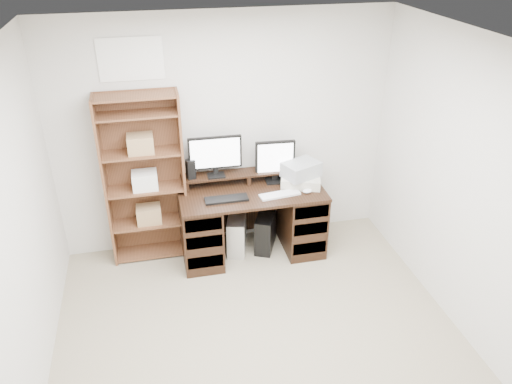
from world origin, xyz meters
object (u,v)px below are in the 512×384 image
object	(u,v)px
monitor_small	(275,160)
bookshelf	(145,178)
desk	(252,220)
monitor_wide	(215,154)
printer	(301,180)
tower_silver	(237,233)
tower_black	(265,231)

from	to	relation	value
monitor_small	bookshelf	distance (m)	1.36
desk	monitor_wide	distance (m)	0.82
monitor_wide	monitor_small	world-z (taller)	monitor_wide
printer	monitor_small	bearing A→B (deg)	166.67
tower_silver	bookshelf	distance (m)	1.16
tower_silver	tower_black	distance (m)	0.32
monitor_small	printer	size ratio (longest dim) A/B	1.13
tower_black	bookshelf	size ratio (longest dim) A/B	0.25
tower_silver	monitor_small	bearing A→B (deg)	27.61
desk	printer	xyz separation A→B (m)	(0.53, 0.02, 0.41)
monitor_wide	tower_silver	bearing A→B (deg)	-34.51
monitor_wide	printer	size ratio (longest dim) A/B	1.34
printer	bookshelf	xyz separation A→B (m)	(-1.60, 0.19, 0.12)
monitor_wide	tower_silver	size ratio (longest dim) A/B	1.30
desk	monitor_small	size ratio (longest dim) A/B	3.28
monitor_wide	printer	distance (m)	0.94
bookshelf	monitor_wide	bearing A→B (deg)	-1.28
tower_black	bookshelf	distance (m)	1.43
desk	tower_black	world-z (taller)	desk
tower_silver	tower_black	xyz separation A→B (m)	(0.31, -0.03, -0.00)
desk	tower_silver	world-z (taller)	desk
tower_silver	tower_black	bearing A→B (deg)	10.02
desk	monitor_small	distance (m)	0.70
desk	printer	distance (m)	0.67
monitor_small	printer	bearing A→B (deg)	-27.35
tower_silver	tower_black	size ratio (longest dim) A/B	0.93
tower_silver	monitor_wide	bearing A→B (deg)	158.94
monitor_wide	monitor_small	size ratio (longest dim) A/B	1.19
tower_black	bookshelf	world-z (taller)	bookshelf
monitor_wide	tower_black	size ratio (longest dim) A/B	1.22
printer	tower_silver	size ratio (longest dim) A/B	0.97
printer	tower_silver	world-z (taller)	printer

